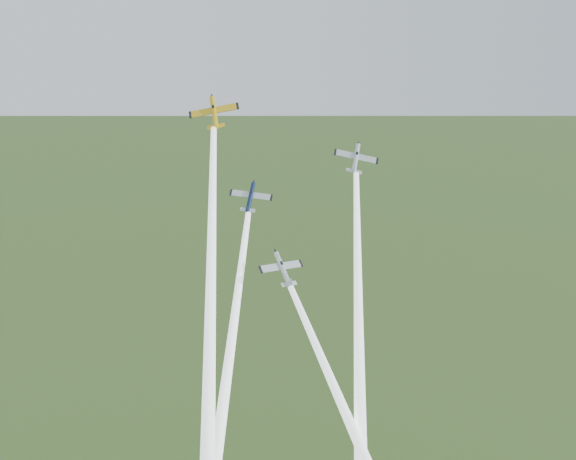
{
  "coord_description": "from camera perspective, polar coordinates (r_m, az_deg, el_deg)",
  "views": [
    {
      "loc": [
        -30.02,
        -112.41,
        123.77
      ],
      "look_at": [
        0.0,
        -6.0,
        92.0
      ],
      "focal_mm": 45.0,
      "sensor_mm": 36.0,
      "label": 1
    }
  ],
  "objects": [
    {
      "name": "smoke_trail_navy",
      "position": [
        105.71,
        -5.22,
        -14.08
      ],
      "size": [
        21.08,
        46.79,
        47.22
      ],
      "primitive_type": null,
      "rotation": [
        -0.81,
        0.0,
        -0.39
      ],
      "color": "white"
    },
    {
      "name": "plane_navy",
      "position": [
        120.66,
        -2.98,
        2.62
      ],
      "size": [
        9.31,
        8.09,
        6.48
      ],
      "primitive_type": null,
      "rotation": [
        0.76,
        0.11,
        -0.39
      ],
      "color": "#0E1C3D"
    },
    {
      "name": "plane_silver_right",
      "position": [
        126.56,
        5.39,
        5.65
      ],
      "size": [
        10.21,
        8.3,
        7.73
      ],
      "primitive_type": null,
      "rotation": [
        0.76,
        0.21,
        -0.32
      ],
      "color": "silver"
    },
    {
      "name": "smoke_trail_yellow",
      "position": [
        96.11,
        -6.23,
        -9.97
      ],
      "size": [
        14.8,
        55.74,
        53.83
      ],
      "primitive_type": null,
      "rotation": [
        -0.81,
        0.0,
        -0.22
      ],
      "color": "white"
    },
    {
      "name": "smoke_trail_silver_right",
      "position": [
        108.19,
        5.67,
        -11.3
      ],
      "size": [
        19.24,
        51.65,
        51.04
      ],
      "primitive_type": null,
      "rotation": [
        -0.81,
        0.0,
        -0.32
      ],
      "color": "white"
    },
    {
      "name": "plane_yellow",
      "position": [
        117.05,
        -5.86,
        9.23
      ],
      "size": [
        8.46,
        8.48,
        7.78
      ],
      "primitive_type": null,
      "rotation": [
        0.76,
        -0.18,
        -0.22
      ],
      "color": "gold"
    },
    {
      "name": "plane_silver_low",
      "position": [
        111.27,
        -0.42,
        -3.09
      ],
      "size": [
        8.8,
        8.08,
        6.27
      ],
      "primitive_type": null,
      "rotation": [
        0.76,
        0.03,
        0.27
      ],
      "color": "silver"
    }
  ]
}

